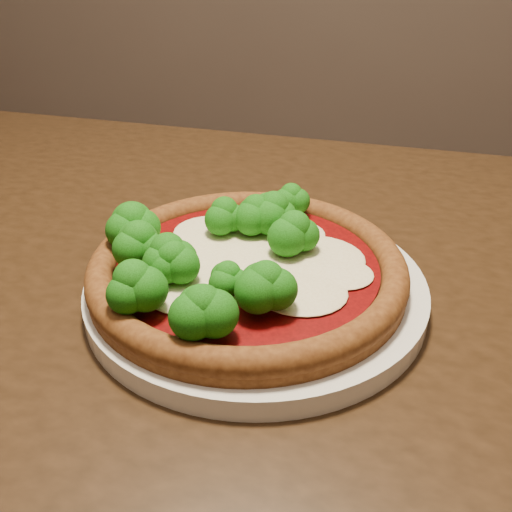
# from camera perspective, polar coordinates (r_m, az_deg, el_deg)

# --- Properties ---
(floor) EXTENTS (4.00, 4.00, 0.00)m
(floor) POSITION_cam_1_polar(r_m,az_deg,el_deg) (1.27, -8.10, -23.59)
(floor) COLOR black
(floor) RESTS_ON ground
(dining_table) EXTENTS (1.17, 0.81, 0.75)m
(dining_table) POSITION_cam_1_polar(r_m,az_deg,el_deg) (0.60, -1.72, -9.96)
(dining_table) COLOR black
(dining_table) RESTS_ON floor
(plate) EXTENTS (0.29, 0.29, 0.02)m
(plate) POSITION_cam_1_polar(r_m,az_deg,el_deg) (0.48, 0.00, -3.15)
(plate) COLOR silver
(plate) RESTS_ON dining_table
(pizza) EXTENTS (0.26, 0.26, 0.06)m
(pizza) POSITION_cam_1_polar(r_m,az_deg,el_deg) (0.47, -1.76, -0.46)
(pizza) COLOR brown
(pizza) RESTS_ON plate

